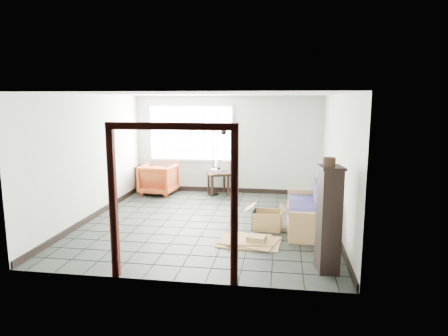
% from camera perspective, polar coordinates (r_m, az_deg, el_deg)
% --- Properties ---
extents(ground, '(5.50, 5.50, 0.00)m').
position_cam_1_polar(ground, '(8.31, -2.10, -7.71)').
color(ground, black).
rests_on(ground, ground).
extents(room_shell, '(5.02, 5.52, 2.61)m').
position_cam_1_polar(room_shell, '(8.00, -2.14, 3.90)').
color(room_shell, silver).
rests_on(room_shell, ground).
extents(window_panel, '(2.32, 0.08, 1.52)m').
position_cam_1_polar(window_panel, '(10.82, -4.75, 4.99)').
color(window_panel, silver).
rests_on(window_panel, ground).
extents(doorway_trim, '(1.80, 0.08, 2.20)m').
position_cam_1_polar(doorway_trim, '(5.42, -7.45, -2.22)').
color(doorway_trim, '#3B120D').
rests_on(doorway_trim, ground).
extents(futon_sofa, '(0.71, 1.89, 0.84)m').
position_cam_1_polar(futon_sofa, '(8.02, 12.09, -6.33)').
color(futon_sofa, tan).
rests_on(futon_sofa, ground).
extents(armchair, '(0.92, 0.88, 0.88)m').
position_cam_1_polar(armchair, '(10.75, -9.32, -1.39)').
color(armchair, maroon).
rests_on(armchair, ground).
extents(side_table, '(0.71, 0.71, 0.60)m').
position_cam_1_polar(side_table, '(10.52, -0.83, -1.20)').
color(side_table, black).
rests_on(side_table, ground).
extents(table_lamp, '(0.28, 0.28, 0.36)m').
position_cam_1_polar(table_lamp, '(10.41, -0.77, 0.67)').
color(table_lamp, black).
rests_on(table_lamp, side_table).
extents(projector, '(0.27, 0.23, 0.09)m').
position_cam_1_polar(projector, '(10.49, -1.15, -0.40)').
color(projector, silver).
rests_on(projector, side_table).
extents(floor_lamp, '(0.56, 0.36, 1.81)m').
position_cam_1_polar(floor_lamp, '(10.44, -0.84, 1.35)').
color(floor_lamp, black).
rests_on(floor_lamp, ground).
extents(console_shelf, '(0.96, 0.64, 0.70)m').
position_cam_1_polar(console_shelf, '(11.03, -10.84, -1.64)').
color(console_shelf, black).
rests_on(console_shelf, ground).
extents(tall_shelf, '(0.39, 0.47, 1.57)m').
position_cam_1_polar(tall_shelf, '(6.01, 14.75, -7.00)').
color(tall_shelf, black).
rests_on(tall_shelf, ground).
extents(pot, '(0.18, 0.18, 0.13)m').
position_cam_1_polar(pot, '(5.76, 14.81, 0.81)').
color(pot, black).
rests_on(pot, tall_shelf).
extents(open_box, '(0.90, 0.48, 0.49)m').
position_cam_1_polar(open_box, '(7.88, 6.21, -7.40)').
color(open_box, '#A78150').
rests_on(open_box, ground).
extents(cardboard_pile, '(1.13, 0.92, 0.16)m').
position_cam_1_polar(cardboard_pile, '(7.15, 3.80, -10.33)').
color(cardboard_pile, '#A78150').
rests_on(cardboard_pile, ground).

